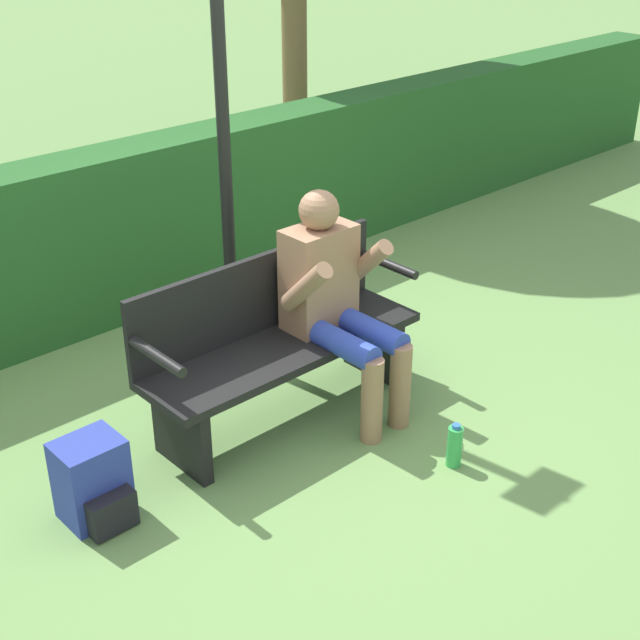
# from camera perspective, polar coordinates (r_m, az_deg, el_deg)

# --- Properties ---
(ground_plane) EXTENTS (40.00, 40.00, 0.00)m
(ground_plane) POSITION_cam_1_polar(r_m,az_deg,el_deg) (4.70, -2.18, -6.13)
(ground_plane) COLOR #668E4C
(hedge_back) EXTENTS (12.00, 0.37, 1.06)m
(hedge_back) POSITION_cam_1_polar(r_m,az_deg,el_deg) (5.68, -13.21, 5.30)
(hedge_back) COLOR #235623
(hedge_back) RESTS_ON ground
(park_bench) EXTENTS (1.53, 0.45, 0.84)m
(park_bench) POSITION_cam_1_polar(r_m,az_deg,el_deg) (4.52, -2.80, -1.30)
(park_bench) COLOR black
(park_bench) RESTS_ON ground
(person_seated) EXTENTS (0.50, 0.66, 1.16)m
(person_seated) POSITION_cam_1_polar(r_m,az_deg,el_deg) (4.50, 0.98, 1.50)
(person_seated) COLOR #997051
(person_seated) RESTS_ON ground
(backpack) EXTENTS (0.28, 0.31, 0.39)m
(backpack) POSITION_cam_1_polar(r_m,az_deg,el_deg) (4.06, -14.28, -10.05)
(backpack) COLOR #283893
(backpack) RESTS_ON ground
(water_bottle) EXTENTS (0.07, 0.07, 0.23)m
(water_bottle) POSITION_cam_1_polar(r_m,az_deg,el_deg) (4.33, 8.61, -7.98)
(water_bottle) COLOR green
(water_bottle) RESTS_ON ground
(signpost) EXTENTS (0.34, 0.09, 2.92)m
(signpost) POSITION_cam_1_polar(r_m,az_deg,el_deg) (4.68, -6.34, 15.37)
(signpost) COLOR black
(signpost) RESTS_ON ground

